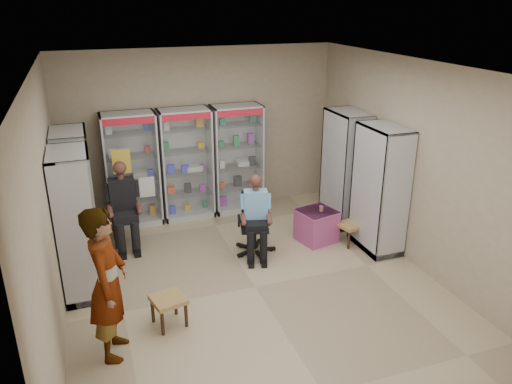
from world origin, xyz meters
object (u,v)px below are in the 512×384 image
object	(u,v)px
cabinet_back_right	(237,159)
cabinet_right_far	(345,168)
cabinet_left_far	(76,195)
cabinet_left_near	(77,225)
cabinet_back_mid	(186,164)
office_chair	(254,224)
standing_man	(108,284)
pink_trunk	(316,226)
woven_stool_b	(169,311)
woven_stool_a	(349,233)
wooden_chair	(124,216)
cabinet_back_left	(132,170)
cabinet_right_near	(380,189)
seated_shopkeeper	(256,217)

from	to	relation	value
cabinet_back_right	cabinet_right_far	xyz separation A→B (m)	(1.63, -1.13, 0.00)
cabinet_right_far	cabinet_left_far	distance (m)	4.46
cabinet_left_far	cabinet_left_near	xyz separation A→B (m)	(0.00, -1.10, 0.00)
cabinet_back_mid	office_chair	xyz separation A→B (m)	(0.69, -1.74, -0.51)
cabinet_left_far	standing_man	world-z (taller)	cabinet_left_far
pink_trunk	woven_stool_b	distance (m)	3.09
cabinet_back_right	woven_stool_a	world-z (taller)	cabinet_back_right
cabinet_back_mid	woven_stool_a	distance (m)	3.11
standing_man	cabinet_back_mid	bearing A→B (deg)	-11.43
cabinet_left_far	wooden_chair	size ratio (longest dim) A/B	2.13
cabinet_back_right	wooden_chair	xyz separation A→B (m)	(-2.15, -0.73, -0.53)
cabinet_back_left	standing_man	distance (m)	3.55
cabinet_right_far	woven_stool_a	xyz separation A→B (m)	(-0.33, -0.85, -0.82)
cabinet_back_right	cabinet_left_near	xyz separation A→B (m)	(-2.83, -2.03, 0.00)
cabinet_back_mid	pink_trunk	xyz separation A→B (m)	(1.79, -1.70, -0.73)
cabinet_right_far	cabinet_left_near	bearing A→B (deg)	101.41
cabinet_back_right	cabinet_left_far	xyz separation A→B (m)	(-2.83, -0.93, 0.00)
cabinet_back_right	cabinet_right_near	bearing A→B (deg)	-53.84
cabinet_back_left	standing_man	size ratio (longest dim) A/B	1.11
cabinet_right_far	standing_man	size ratio (longest dim) A/B	1.11
office_chair	woven_stool_a	distance (m)	1.61
cabinet_left_near	cabinet_back_right	bearing A→B (deg)	125.65
seated_shopkeeper	standing_man	size ratio (longest dim) A/B	0.69
wooden_chair	pink_trunk	bearing A→B (deg)	-18.05
cabinet_right_near	cabinet_back_left	bearing A→B (deg)	57.72
cabinet_right_far	standing_man	xyz separation A→B (m)	(-4.18, -2.36, -0.10)
pink_trunk	wooden_chair	bearing A→B (deg)	161.95
wooden_chair	woven_stool_a	xyz separation A→B (m)	(3.45, -1.25, -0.29)
cabinet_back_right	standing_man	size ratio (longest dim) A/B	1.11
wooden_chair	pink_trunk	size ratio (longest dim) A/B	1.69
cabinet_back_left	cabinet_right_far	size ratio (longest dim) A/B	1.00
cabinet_back_left	wooden_chair	distance (m)	0.94
cabinet_left_near	seated_shopkeeper	world-z (taller)	cabinet_left_near
woven_stool_b	cabinet_right_near	bearing A→B (deg)	15.21
pink_trunk	standing_man	size ratio (longest dim) A/B	0.31
cabinet_left_near	seated_shopkeeper	distance (m)	2.61
cabinet_right_near	wooden_chair	size ratio (longest dim) A/B	2.13
cabinet_back_mid	cabinet_right_far	size ratio (longest dim) A/B	1.00
cabinet_back_mid	woven_stool_b	world-z (taller)	cabinet_back_mid
cabinet_left_far	cabinet_back_mid	bearing A→B (deg)	116.32
cabinet_left_near	woven_stool_b	bearing A→B (deg)	39.63
cabinet_back_right	cabinet_left_near	size ratio (longest dim) A/B	1.00
wooden_chair	woven_stool_b	size ratio (longest dim) A/B	2.44
wooden_chair	seated_shopkeeper	bearing A→B (deg)	-29.27
cabinet_right_near	woven_stool_b	size ratio (longest dim) A/B	5.19
cabinet_back_left	cabinet_back_mid	size ratio (longest dim) A/B	1.00
cabinet_back_mid	seated_shopkeeper	size ratio (longest dim) A/B	1.62
cabinet_right_far	seated_shopkeeper	world-z (taller)	cabinet_right_far
cabinet_right_near	cabinet_left_near	size ratio (longest dim) A/B	1.00
cabinet_left_far	woven_stool_b	xyz separation A→B (m)	(0.95, -2.25, -0.81)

